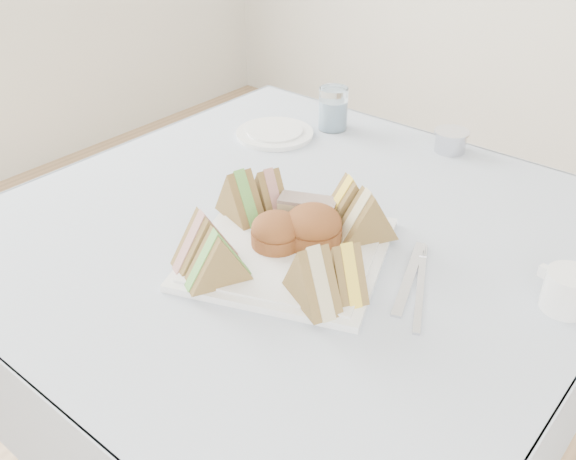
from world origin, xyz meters
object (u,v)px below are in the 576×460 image
Objects in this scene: serving_plate at (288,253)px; water_glass at (333,109)px; table at (294,379)px; creamer_jug at (568,291)px.

water_glass is at bearing 97.06° from serving_plate.
table is 12.99× the size of creamer_jug.
table is at bearing -160.05° from creamer_jug.
serving_plate is at bearing -61.49° from water_glass.
water_glass is 0.72m from creamer_jug.
serving_plate is 0.53m from water_glass.
creamer_jug is (0.44, 0.07, 0.41)m from table.
water_glass reaches higher than serving_plate.
serving_plate is at bearing -58.34° from table.
water_glass is at bearing 117.83° from table.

